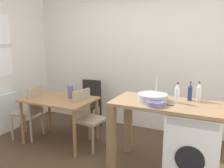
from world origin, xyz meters
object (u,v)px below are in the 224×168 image
at_px(chair_spare_by_wall, 89,101).
at_px(chair_person_seat, 30,109).
at_px(bottle_clear_small, 199,92).
at_px(vase, 70,92).
at_px(dining_table, 60,104).
at_px(mixing_bowl, 156,103).
at_px(bottle_squat_brown, 190,92).
at_px(bottle_tall_green, 177,93).
at_px(chair_opposite, 87,115).
at_px(washing_machine, 193,145).

bearing_deg(chair_spare_by_wall, chair_person_seat, 50.20).
relative_size(bottle_clear_small, vase, 1.18).
relative_size(dining_table, vase, 5.35).
height_order(chair_person_seat, mixing_bowl, mixing_bowl).
bearing_deg(chair_person_seat, bottle_squat_brown, -96.52).
bearing_deg(dining_table, bottle_tall_green, -2.38).
bearing_deg(dining_table, chair_spare_by_wall, 82.93).
height_order(bottle_squat_brown, mixing_bowl, bottle_squat_brown).
bearing_deg(vase, bottle_clear_small, 0.91).
relative_size(chair_opposite, bottle_clear_small, 3.70).
xyz_separation_m(chair_spare_by_wall, mixing_bowl, (1.56, -1.10, 0.44)).
bearing_deg(washing_machine, chair_opposite, 173.16).
bearing_deg(bottle_tall_green, chair_person_seat, -179.78).
bearing_deg(chair_spare_by_wall, bottle_squat_brown, 157.18).
bearing_deg(bottle_tall_green, washing_machine, -13.33).
bearing_deg(dining_table, vase, 33.69).
bearing_deg(chair_opposite, washing_machine, 91.76).
bearing_deg(bottle_tall_green, chair_opposite, 174.28).
xyz_separation_m(chair_opposite, chair_spare_by_wall, (-0.38, 0.71, 0.00)).
bearing_deg(chair_spare_by_wall, bottle_tall_green, 151.13).
distance_m(bottle_squat_brown, bottle_clear_small, 0.11).
height_order(chair_opposite, mixing_bowl, mixing_bowl).
height_order(chair_spare_by_wall, washing_machine, chair_spare_by_wall).
distance_m(chair_spare_by_wall, mixing_bowl, 1.96).
xyz_separation_m(dining_table, washing_machine, (2.09, -0.13, -0.21)).
relative_size(chair_opposite, chair_spare_by_wall, 1.00).
distance_m(chair_person_seat, washing_machine, 2.64).
relative_size(dining_table, bottle_clear_small, 4.52).
bearing_deg(mixing_bowl, chair_spare_by_wall, 144.71).
distance_m(bottle_squat_brown, mixing_bowl, 0.54).
bearing_deg(washing_machine, bottle_tall_green, 166.67).
bearing_deg(washing_machine, mixing_bowl, -155.38).
bearing_deg(bottle_tall_green, vase, 174.07).
height_order(washing_machine, vase, vase).
distance_m(dining_table, chair_person_seat, 0.57).
bearing_deg(bottle_tall_green, bottle_squat_brown, 53.44).
bearing_deg(chair_opposite, chair_person_seat, -73.20).
relative_size(washing_machine, vase, 4.19).
bearing_deg(bottle_clear_small, chair_person_seat, -175.29).
bearing_deg(chair_person_seat, mixing_bowl, -106.94).
xyz_separation_m(dining_table, bottle_clear_small, (2.09, 0.13, 0.39)).
relative_size(chair_person_seat, bottle_tall_green, 3.54).
bearing_deg(bottle_clear_small, bottle_squat_brown, -161.17).
height_order(dining_table, washing_machine, washing_machine).
distance_m(chair_opposite, mixing_bowl, 1.32).
xyz_separation_m(chair_spare_by_wall, bottle_clear_small, (1.99, -0.64, 0.52)).
distance_m(dining_table, mixing_bowl, 1.72).
bearing_deg(vase, bottle_tall_green, -5.93).
height_order(dining_table, chair_spare_by_wall, chair_spare_by_wall).
height_order(washing_machine, bottle_tall_green, bottle_tall_green).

